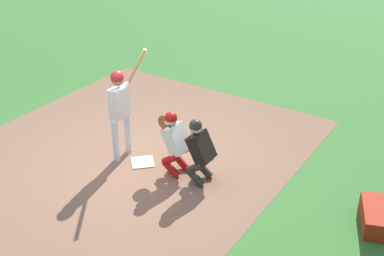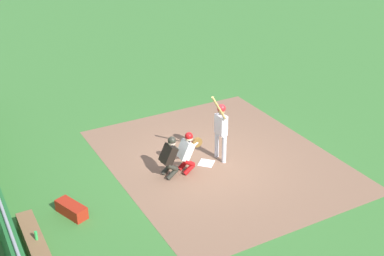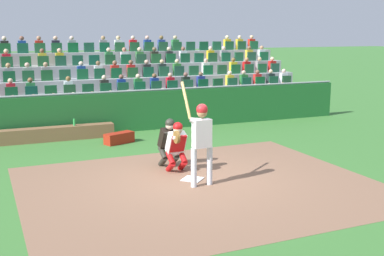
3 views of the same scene
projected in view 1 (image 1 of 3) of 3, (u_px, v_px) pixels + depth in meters
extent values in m
plane|color=#397030|center=(143.00, 163.00, 9.83)|extent=(160.00, 160.00, 0.00)
cube|color=brown|center=(124.00, 155.00, 10.07)|extent=(7.87, 6.55, 0.01)
cube|color=white|center=(143.00, 162.00, 9.82)|extent=(0.62, 0.62, 0.02)
cylinder|color=silver|center=(116.00, 141.00, 9.70)|extent=(0.14, 0.14, 0.89)
cylinder|color=silver|center=(128.00, 133.00, 10.01)|extent=(0.14, 0.14, 0.89)
cube|color=silver|center=(119.00, 103.00, 9.50)|extent=(0.42, 0.25, 0.63)
sphere|color=#A57B50|center=(117.00, 80.00, 9.28)|extent=(0.23, 0.23, 0.23)
sphere|color=red|center=(117.00, 77.00, 9.25)|extent=(0.26, 0.26, 0.26)
cylinder|color=silver|center=(121.00, 88.00, 9.39)|extent=(0.44, 0.11, 0.14)
cylinder|color=silver|center=(126.00, 85.00, 9.51)|extent=(0.17, 0.14, 0.13)
cylinder|color=tan|center=(136.00, 67.00, 9.24)|extent=(0.08, 0.50, 0.80)
sphere|color=black|center=(128.00, 83.00, 9.53)|extent=(0.06, 0.06, 0.06)
cylinder|color=#B31113|center=(171.00, 169.00, 9.35)|extent=(0.15, 0.39, 0.34)
cylinder|color=#B31113|center=(171.00, 159.00, 9.25)|extent=(0.15, 0.39, 0.33)
cylinder|color=#B31113|center=(180.00, 161.00, 9.59)|extent=(0.15, 0.39, 0.34)
cylinder|color=#B31113|center=(180.00, 152.00, 9.49)|extent=(0.15, 0.39, 0.33)
cube|color=silver|center=(177.00, 139.00, 9.19)|extent=(0.43, 0.47, 0.60)
cube|color=#B31113|center=(171.00, 138.00, 9.24)|extent=(0.39, 0.26, 0.44)
sphere|color=beige|center=(171.00, 121.00, 9.07)|extent=(0.22, 0.22, 0.22)
cube|color=black|center=(171.00, 121.00, 9.07)|extent=(0.20, 0.13, 0.20)
sphere|color=#B31113|center=(171.00, 118.00, 9.05)|extent=(0.24, 0.24, 0.24)
cylinder|color=brown|center=(165.00, 122.00, 9.33)|extent=(0.08, 0.30, 0.30)
cylinder|color=silver|center=(174.00, 127.00, 9.30)|extent=(0.16, 0.40, 0.22)
cylinder|color=#2B2A22|center=(195.00, 178.00, 9.08)|extent=(0.16, 0.39, 0.34)
cylinder|color=#2B2A22|center=(195.00, 168.00, 8.98)|extent=(0.16, 0.39, 0.33)
cylinder|color=#2B2A22|center=(204.00, 170.00, 9.32)|extent=(0.16, 0.39, 0.34)
cylinder|color=#2B2A22|center=(204.00, 160.00, 9.22)|extent=(0.16, 0.39, 0.33)
cube|color=black|center=(201.00, 147.00, 8.92)|extent=(0.45, 0.48, 0.60)
cube|color=#2B2A22|center=(196.00, 146.00, 8.97)|extent=(0.39, 0.27, 0.44)
sphere|color=beige|center=(196.00, 129.00, 8.81)|extent=(0.22, 0.22, 0.22)
cube|color=black|center=(196.00, 129.00, 8.81)|extent=(0.20, 0.14, 0.19)
sphere|color=#2B2A22|center=(196.00, 126.00, 8.78)|extent=(0.24, 0.24, 0.24)
cube|color=#A12313|center=(373.00, 216.00, 8.05)|extent=(0.99, 0.67, 0.33)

